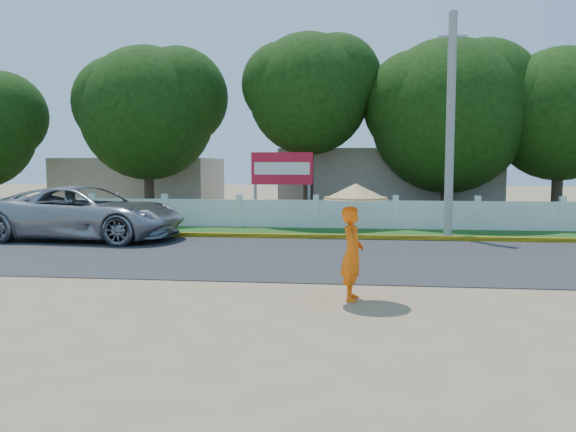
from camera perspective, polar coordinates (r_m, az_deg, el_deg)
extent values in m
plane|color=#9E8460|center=(10.60, -1.28, -7.98)|extent=(120.00, 120.00, 0.00)
cube|color=#38383A|center=(14.99, 1.12, -4.07)|extent=(60.00, 7.00, 0.02)
cube|color=#2D601E|center=(20.17, 2.58, -1.69)|extent=(60.00, 3.50, 0.03)
cube|color=yellow|center=(18.48, 2.20, -2.11)|extent=(40.00, 0.18, 0.16)
cube|color=silver|center=(21.55, 2.86, 0.18)|extent=(40.00, 0.10, 1.10)
cube|color=#B7AD99|center=(28.28, 9.89, 3.41)|extent=(10.00, 6.00, 3.20)
cube|color=#B7AD99|center=(31.40, -14.68, 3.12)|extent=(8.00, 5.00, 2.80)
cylinder|color=gray|center=(19.40, 16.17, 8.73)|extent=(0.28, 0.28, 7.38)
imported|color=#999CA1|center=(19.33, -19.80, 0.28)|extent=(6.49, 3.34, 1.75)
imported|color=#FF650D|center=(10.10, 6.54, -3.81)|extent=(0.43, 0.63, 1.68)
cylinder|color=#9B9BA0|center=(10.02, 6.86, -0.16)|extent=(0.02, 0.02, 1.09)
cone|color=tan|center=(9.99, 6.89, 2.51)|extent=(1.15, 1.15, 0.28)
cylinder|color=gray|center=(22.92, -3.34, 1.60)|extent=(0.12, 0.12, 2.00)
cylinder|color=gray|center=(22.64, 2.15, 1.56)|extent=(0.12, 0.12, 2.00)
cube|color=red|center=(22.71, -0.61, 4.86)|extent=(2.50, 0.12, 1.30)
cube|color=silver|center=(22.65, -0.63, 4.86)|extent=(2.25, 0.02, 0.49)
cylinder|color=#473828|center=(26.14, -13.92, 3.10)|extent=(0.44, 0.44, 3.11)
sphere|color=#1B430F|center=(26.23, -14.07, 10.07)|extent=(5.94, 5.94, 5.94)
cylinder|color=#473828|center=(24.70, 15.76, 2.48)|extent=(0.44, 0.44, 2.70)
sphere|color=#1B430F|center=(24.76, 15.94, 9.72)|extent=(6.45, 6.45, 6.45)
cylinder|color=#473828|center=(25.60, 25.65, 2.60)|extent=(0.44, 0.44, 3.01)
sphere|color=#1B430F|center=(25.67, 25.92, 9.27)|extent=(5.40, 5.40, 5.40)
cylinder|color=#473828|center=(24.06, 2.09, 4.17)|extent=(0.44, 0.44, 4.01)
sphere|color=#1B430F|center=(24.25, 2.12, 12.27)|extent=(5.12, 5.12, 5.12)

